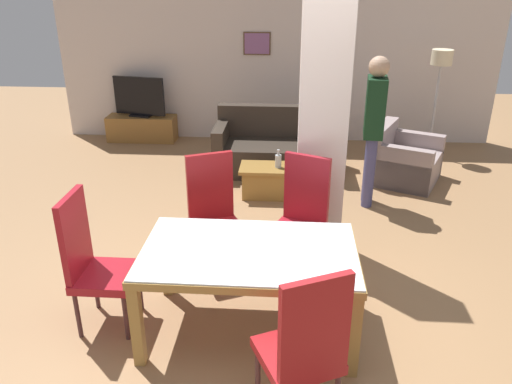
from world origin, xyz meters
The scene contains 16 objects.
ground_plane centered at (0.00, 0.00, 0.00)m, with size 18.00×18.00×0.00m, color #946D48.
back_wall centered at (0.00, 5.12, 1.35)m, with size 7.20×0.09×2.70m.
divider_pillar centered at (0.58, 1.33, 1.35)m, with size 0.45×0.28×2.70m.
dining_table centered at (0.00, 0.00, 0.59)m, with size 1.63×0.98×0.74m.
dining_chair_head_left centered at (-1.22, 0.00, 0.59)m, with size 0.46×0.46×1.13m.
dining_chair_far_right centered at (0.40, 0.92, 0.59)m, with size 0.61×0.61×1.13m.
dining_chair_far_left centered at (-0.41, 0.90, 0.59)m, with size 0.61×0.61×1.13m.
dining_chair_near_right centered at (0.41, -0.87, 0.59)m, with size 0.61×0.61×1.13m.
sofa centered at (0.10, 3.60, 0.30)m, with size 1.76×0.88×0.88m.
armchair centered at (1.83, 3.32, 0.27)m, with size 1.15×1.18×0.76m.
coffee_table centered at (-0.02, 2.66, 0.21)m, with size 0.64×0.46×0.40m.
bottle centered at (0.14, 2.64, 0.49)m, with size 0.08×0.08×0.23m.
tv_stand centered at (-2.25, 4.84, 0.21)m, with size 1.15×0.40×0.42m.
tv_screen centered at (-2.25, 4.84, 0.75)m, with size 0.88×0.26×0.66m.
floor_lamp centered at (2.47, 4.41, 1.36)m, with size 0.31×0.31×1.62m.
standing_person centered at (1.25, 2.51, 1.05)m, with size 0.26×0.40×1.80m.
Camera 1 is at (0.28, -3.24, 2.63)m, focal length 35.00 mm.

